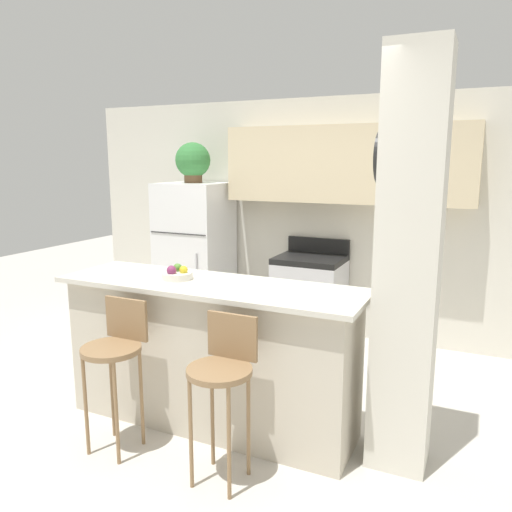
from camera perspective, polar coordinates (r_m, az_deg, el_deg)
name	(u,v)px	position (r m, az deg, el deg)	size (l,w,h in m)	color
ground_plane	(211,422)	(3.90, -5.14, -18.32)	(14.00, 14.00, 0.00)	beige
wall_back	(326,196)	(5.37, 8.01, 6.76)	(5.60, 0.38, 2.55)	silver
pillar_right	(408,266)	(3.10, 16.95, -1.11)	(0.38, 0.32, 2.55)	silver
counter_bar	(210,353)	(3.67, -5.28, -11.03)	(2.22, 0.67, 1.06)	beige
refrigerator	(195,255)	(5.77, -6.98, 0.09)	(0.73, 0.70, 1.65)	white
stove_range	(309,298)	(5.33, 6.12, -4.81)	(0.69, 0.59, 1.07)	silver
bar_stool_left	(115,351)	(3.43, -15.77, -10.38)	(0.39, 0.39, 1.00)	olive
bar_stool_right	(223,372)	(3.00, -3.82, -13.13)	(0.39, 0.39, 1.00)	olive
potted_plant_on_fridge	(193,161)	(5.67, -7.23, 10.69)	(0.39, 0.39, 0.44)	brown
fruit_bowl	(177,274)	(3.63, -9.01, -2.05)	(0.22, 0.22, 0.11)	silver
trash_bin	(231,321)	(5.45, -2.87, -7.41)	(0.28, 0.28, 0.38)	black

